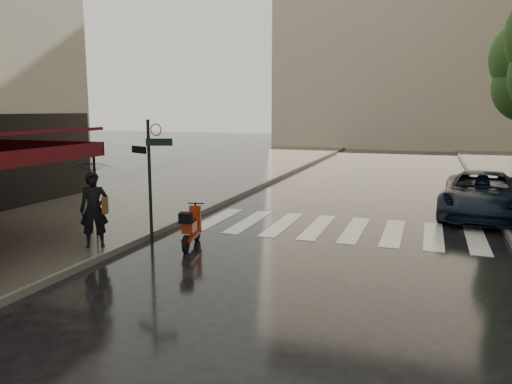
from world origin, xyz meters
The scene contains 10 objects.
ground centered at (0.00, 0.00, 0.00)m, with size 120.00×120.00×0.00m, color black.
sidewalk_near centered at (-4.50, 12.00, 0.06)m, with size 6.00×60.00×0.12m, color #38332D.
curb_near centered at (-1.45, 12.00, 0.07)m, with size 0.12×60.00×0.16m, color #595651.
curb_far centered at (7.45, 12.00, 0.07)m, with size 0.12×60.00×0.16m, color #595651.
crosswalk centered at (2.98, 6.00, 0.01)m, with size 7.85×3.20×0.01m.
signpost centered at (-1.19, 3.00, 1.83)m, with size 1.17×0.29×3.10m.
backdrop_building centered at (3.00, 38.00, 10.00)m, with size 22.00×6.00×20.00m, color #B8AA8D.
pedestrian_with_umbrella centered at (-2.00, 1.81, 1.79)m, with size 1.48×1.49×2.52m.
scooter centered at (-0.04, 2.89, 0.47)m, with size 0.59×1.51×1.01m.
parked_car centered at (7.00, 9.12, 0.70)m, with size 2.34×5.07×1.41m, color black.
Camera 1 is at (5.34, -7.79, 3.34)m, focal length 35.00 mm.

